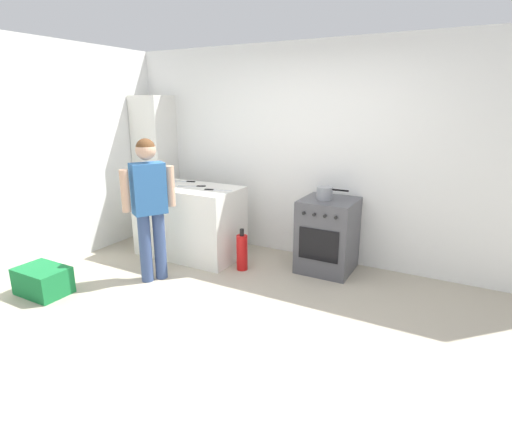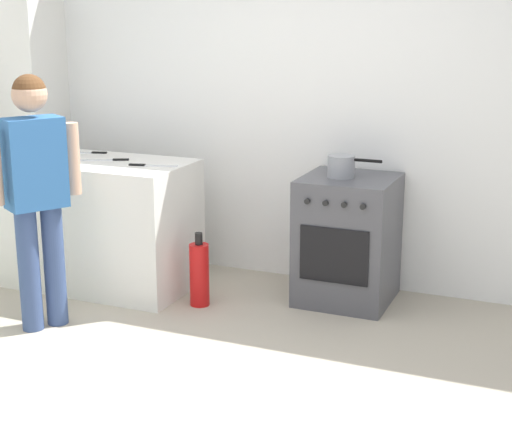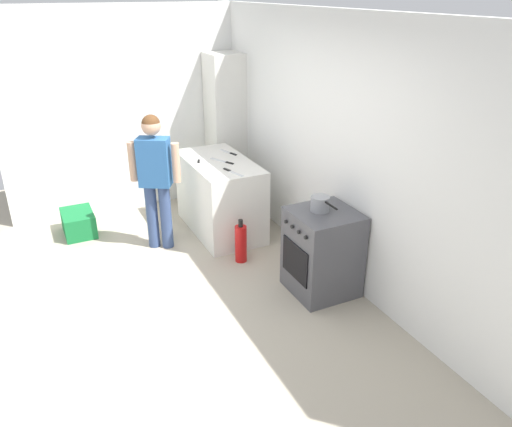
% 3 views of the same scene
% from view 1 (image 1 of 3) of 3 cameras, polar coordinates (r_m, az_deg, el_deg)
% --- Properties ---
extents(ground_plane, '(8.00, 8.00, 0.00)m').
position_cam_1_polar(ground_plane, '(3.70, -3.78, -15.48)').
color(ground_plane, '#ADA38E').
extents(back_wall, '(6.00, 0.10, 2.60)m').
position_cam_1_polar(back_wall, '(4.96, 8.21, 8.41)').
color(back_wall, white).
rests_on(back_wall, ground).
extents(side_wall_left, '(0.10, 3.10, 2.60)m').
position_cam_1_polar(side_wall_left, '(5.33, -26.10, 7.49)').
color(side_wall_left, white).
rests_on(side_wall_left, ground).
extents(counter_unit, '(1.30, 0.70, 0.90)m').
position_cam_1_polar(counter_unit, '(5.14, -9.45, -1.08)').
color(counter_unit, silver).
rests_on(counter_unit, ground).
extents(oven_left, '(0.60, 0.62, 0.85)m').
position_cam_1_polar(oven_left, '(4.69, 10.19, -3.05)').
color(oven_left, '#4C4C51').
rests_on(oven_left, ground).
extents(pot, '(0.36, 0.18, 0.14)m').
position_cam_1_polar(pot, '(4.55, 9.81, 2.90)').
color(pot, gray).
rests_on(pot, oven_left).
extents(knife_chef, '(0.31, 0.11, 0.01)m').
position_cam_1_polar(knife_chef, '(5.35, -10.15, 4.55)').
color(knife_chef, silver).
rests_on(knife_chef, counter_unit).
extents(knife_bread, '(0.33, 0.18, 0.01)m').
position_cam_1_polar(knife_bread, '(5.03, -9.02, 3.89)').
color(knife_bread, silver).
rests_on(knife_bread, counter_unit).
extents(knife_paring, '(0.20, 0.10, 0.01)m').
position_cam_1_polar(knife_paring, '(4.93, -12.12, 3.52)').
color(knife_paring, silver).
rests_on(knife_paring, counter_unit).
extents(knife_carving, '(0.33, 0.12, 0.01)m').
position_cam_1_polar(knife_carving, '(4.76, -5.62, 3.37)').
color(knife_carving, silver).
rests_on(knife_carving, counter_unit).
extents(person, '(0.35, 0.50, 1.55)m').
position_cam_1_polar(person, '(4.37, -15.01, 1.97)').
color(person, '#384C7A').
rests_on(person, ground).
extents(fire_extinguisher, '(0.13, 0.13, 0.50)m').
position_cam_1_polar(fire_extinguisher, '(4.69, -2.01, -5.53)').
color(fire_extinguisher, red).
rests_on(fire_extinguisher, ground).
extents(recycling_crate_lower, '(0.52, 0.36, 0.28)m').
position_cam_1_polar(recycling_crate_lower, '(4.69, -28.14, -8.46)').
color(recycling_crate_lower, '#197238').
rests_on(recycling_crate_lower, ground).
extents(larder_cabinet, '(0.48, 0.44, 2.00)m').
position_cam_1_polar(larder_cabinet, '(5.99, -14.09, 6.41)').
color(larder_cabinet, silver).
rests_on(larder_cabinet, ground).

